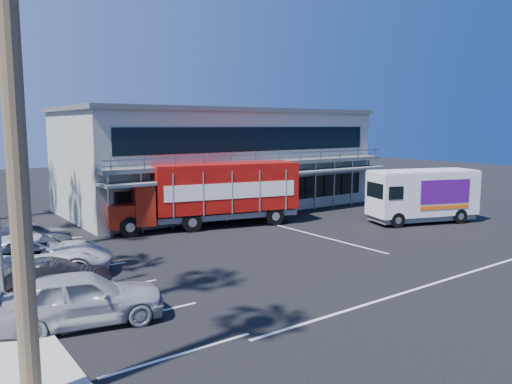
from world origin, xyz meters
TOP-DOWN VIEW (x-y plane):
  - ground at (0.00, 0.00)m, footprint 120.00×120.00m
  - building at (3.00, 14.94)m, footprint 22.40×12.00m
  - red_truck at (-1.34, 8.68)m, footprint 11.69×5.20m
  - white_van at (9.99, 1.90)m, footprint 7.20×4.44m
  - parked_car_a at (-12.50, -2.00)m, footprint 5.31×3.04m
  - parked_car_b at (-12.50, 1.20)m, footprint 4.22×2.64m
  - parked_car_c at (-12.50, 4.17)m, footprint 6.72×4.84m
  - parked_car_d at (-12.50, 7.60)m, footprint 5.34×2.73m
  - parked_car_e at (-11.72, 9.16)m, footprint 4.50×2.83m

SIDE VIEW (x-z plane):
  - ground at x=0.00m, z-range 0.00..0.00m
  - parked_car_b at x=-12.50m, z-range 0.00..1.31m
  - parked_car_e at x=-11.72m, z-range 0.00..1.43m
  - parked_car_d at x=-12.50m, z-range 0.00..1.48m
  - parked_car_c at x=-12.50m, z-range 0.00..1.70m
  - parked_car_a at x=-12.50m, z-range 0.00..1.70m
  - white_van at x=9.99m, z-range 0.10..3.43m
  - red_truck at x=-1.34m, z-range 0.19..4.03m
  - building at x=3.00m, z-range 0.01..7.31m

